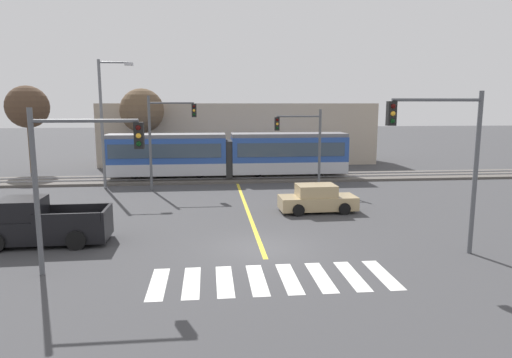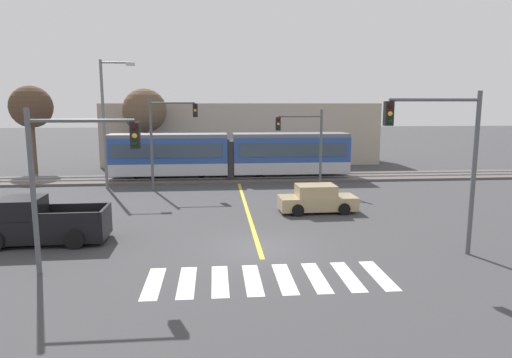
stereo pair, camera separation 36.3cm
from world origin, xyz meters
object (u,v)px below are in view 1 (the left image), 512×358
(sedan_crossing, at_px, (317,199))
(traffic_light_far_left, at_px, (165,129))
(street_lamp_west, at_px, (105,116))
(pickup_truck, at_px, (40,225))
(bare_tree_west, at_px, (142,111))
(bare_tree_far_west, at_px, (27,107))
(traffic_light_near_left, at_px, (74,166))
(traffic_light_far_right, at_px, (304,137))
(light_rail_tram, at_px, (228,154))
(traffic_light_near_right, at_px, (448,148))

(sedan_crossing, xyz_separation_m, traffic_light_far_left, (-8.80, 7.34, 3.48))
(sedan_crossing, distance_m, street_lamp_west, 16.06)
(sedan_crossing, distance_m, pickup_truck, 13.81)
(bare_tree_west, bearing_deg, bare_tree_far_west, -178.04)
(traffic_light_near_left, bearing_deg, traffic_light_far_right, 53.50)
(traffic_light_far_right, bearing_deg, pickup_truck, -140.41)
(light_rail_tram, relative_size, traffic_light_near_right, 2.90)
(pickup_truck, relative_size, traffic_light_near_right, 0.85)
(light_rail_tram, distance_m, bare_tree_west, 9.74)
(light_rail_tram, relative_size, traffic_light_far_left, 2.88)
(pickup_truck, relative_size, traffic_light_near_left, 0.94)
(traffic_light_far_left, distance_m, traffic_light_near_left, 15.65)
(pickup_truck, distance_m, traffic_light_near_right, 16.84)
(light_rail_tram, relative_size, traffic_light_far_right, 3.36)
(sedan_crossing, relative_size, bare_tree_west, 0.59)
(traffic_light_near_right, relative_size, bare_tree_west, 0.88)
(traffic_light_near_left, bearing_deg, traffic_light_far_left, 83.90)
(light_rail_tram, relative_size, street_lamp_west, 2.09)
(light_rail_tram, bearing_deg, sedan_crossing, -68.95)
(traffic_light_far_right, height_order, bare_tree_far_west, bare_tree_far_west)
(pickup_truck, distance_m, traffic_light_near_left, 5.39)
(traffic_light_near_left, bearing_deg, street_lamp_west, 98.51)
(pickup_truck, distance_m, street_lamp_west, 13.62)
(pickup_truck, bearing_deg, traffic_light_far_left, 70.31)
(sedan_crossing, bearing_deg, light_rail_tram, 111.05)
(street_lamp_west, distance_m, bare_tree_west, 8.62)
(sedan_crossing, distance_m, bare_tree_far_west, 27.27)
(sedan_crossing, height_order, traffic_light_near_left, traffic_light_near_left)
(pickup_truck, bearing_deg, street_lamp_west, 89.59)
(street_lamp_west, relative_size, bare_tree_far_west, 1.19)
(traffic_light_near_right, bearing_deg, pickup_truck, 169.34)
(pickup_truck, height_order, traffic_light_far_left, traffic_light_far_left)
(pickup_truck, bearing_deg, traffic_light_near_right, -10.66)
(sedan_crossing, xyz_separation_m, traffic_light_far_right, (0.64, 6.79, 2.91))
(light_rail_tram, bearing_deg, traffic_light_near_left, -107.36)
(light_rail_tram, relative_size, traffic_light_near_left, 3.21)
(bare_tree_far_west, bearing_deg, bare_tree_west, 1.96)
(pickup_truck, bearing_deg, sedan_crossing, 19.12)
(traffic_light_near_right, bearing_deg, light_rail_tram, 111.69)
(traffic_light_far_right, relative_size, traffic_light_far_left, 0.86)
(traffic_light_far_right, relative_size, street_lamp_west, 0.62)
(traffic_light_near_left, xyz_separation_m, street_lamp_west, (-2.49, 16.65, 1.21))
(sedan_crossing, height_order, traffic_light_far_right, traffic_light_far_right)
(traffic_light_far_left, distance_m, street_lamp_west, 4.38)
(bare_tree_far_west, bearing_deg, sedan_crossing, -38.33)
(bare_tree_far_west, bearing_deg, pickup_truck, -69.31)
(traffic_light_near_right, xyz_separation_m, street_lamp_west, (-16.12, 16.02, 0.79))
(pickup_truck, bearing_deg, light_rail_tram, 61.26)
(sedan_crossing, distance_m, bare_tree_west, 21.06)
(sedan_crossing, height_order, street_lamp_west, street_lamp_west)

